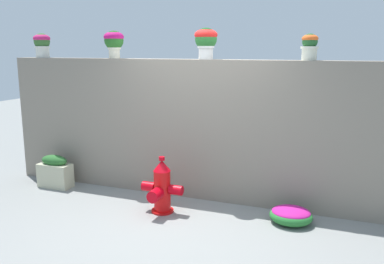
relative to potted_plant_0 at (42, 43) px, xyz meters
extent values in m
plane|color=gray|center=(2.88, -0.94, -2.33)|extent=(24.00, 24.00, 0.00)
cube|color=gray|center=(2.88, 0.00, -1.29)|extent=(6.64, 0.28, 2.09)
cylinder|color=silver|center=(0.00, 0.00, -0.15)|extent=(0.22, 0.22, 0.19)
cylinder|color=silver|center=(0.00, 0.00, -0.07)|extent=(0.26, 0.26, 0.03)
sphere|color=#34632D|center=(0.00, 0.00, 0.03)|extent=(0.26, 0.26, 0.26)
ellipsoid|color=#BD2060|center=(0.00, 0.00, 0.08)|extent=(0.28, 0.28, 0.15)
cylinder|color=beige|center=(1.38, 0.03, -0.16)|extent=(0.17, 0.17, 0.17)
cylinder|color=beige|center=(1.38, 0.03, -0.09)|extent=(0.20, 0.20, 0.03)
sphere|color=#256122|center=(1.38, 0.03, 0.04)|extent=(0.30, 0.30, 0.30)
ellipsoid|color=#C2156B|center=(1.38, 0.03, 0.09)|extent=(0.32, 0.32, 0.17)
cylinder|color=silver|center=(2.93, -0.02, -0.15)|extent=(0.21, 0.21, 0.19)
cylinder|color=silver|center=(2.93, -0.02, -0.07)|extent=(0.24, 0.24, 0.03)
sphere|color=#246328|center=(2.93, -0.02, 0.05)|extent=(0.32, 0.32, 0.32)
ellipsoid|color=red|center=(2.93, -0.02, 0.10)|extent=(0.33, 0.33, 0.17)
cylinder|color=silver|center=(4.36, 0.01, -0.15)|extent=(0.20, 0.20, 0.18)
cylinder|color=silver|center=(4.36, 0.01, -0.07)|extent=(0.23, 0.23, 0.03)
sphere|color=#245A2A|center=(4.36, 0.01, 0.01)|extent=(0.20, 0.20, 0.20)
ellipsoid|color=orange|center=(4.36, 0.01, 0.04)|extent=(0.21, 0.21, 0.11)
cylinder|color=red|center=(2.57, -0.78, -2.31)|extent=(0.31, 0.31, 0.03)
cylinder|color=red|center=(2.57, -0.78, -2.03)|extent=(0.23, 0.23, 0.60)
cone|color=red|center=(2.57, -0.78, -1.66)|extent=(0.24, 0.24, 0.15)
cylinder|color=red|center=(2.57, -0.78, -1.56)|extent=(0.08, 0.08, 0.05)
cylinder|color=red|center=(2.36, -0.78, -1.99)|extent=(0.18, 0.13, 0.13)
cylinder|color=red|center=(2.77, -0.78, -1.99)|extent=(0.18, 0.13, 0.13)
cylinder|color=red|center=(2.57, -1.00, -2.01)|extent=(0.17, 0.20, 0.17)
ellipsoid|color=#276F2F|center=(4.30, -0.53, -2.23)|extent=(0.56, 0.50, 0.23)
ellipsoid|color=#B21A7C|center=(4.30, -0.53, -2.18)|extent=(0.50, 0.45, 0.12)
cube|color=#B4B293|center=(0.48, -0.46, -2.13)|extent=(0.55, 0.26, 0.39)
ellipsoid|color=#286029|center=(0.48, -0.46, -1.88)|extent=(0.47, 0.22, 0.18)
camera|label=1|loc=(4.90, -5.68, -0.08)|focal=38.41mm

